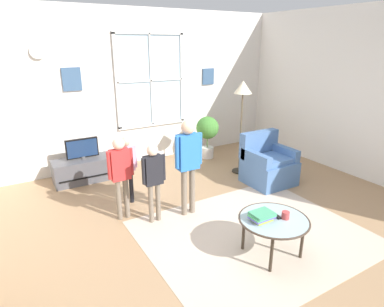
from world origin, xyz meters
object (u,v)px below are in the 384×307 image
Objects in this scene: person_pink_shirt at (126,163)px; potted_plant_by_window at (207,131)px; armchair at (268,165)px; book_stack at (262,216)px; floor_lamp at (243,97)px; tv_stand at (85,170)px; cup at (286,215)px; coffee_table at (274,221)px; remote_near_books at (276,216)px; person_black_shirt at (153,175)px; person_red_shirt at (120,169)px; television at (82,148)px; person_blue_shirt at (188,157)px.

person_pink_shirt is 2.45m from potted_plant_by_window.
armchair reaches higher than book_stack.
floor_lamp is (-0.12, 0.63, 1.11)m from armchair.
tv_stand is 3.65m from cup.
cup is 0.08× the size of person_pink_shirt.
coffee_table is 0.17m from book_stack.
floor_lamp reaches higher than cup.
coffee_table is 2.87× the size of book_stack.
remote_near_books is at bearing -66.16° from tv_stand.
person_black_shirt is (-2.24, -0.21, 0.37)m from armchair.
person_black_shirt reaches higher than armchair.
coffee_table is (1.37, -3.26, 0.23)m from tv_stand.
armchair is 0.82× the size of person_pink_shirt.
person_red_shirt is at bearing 178.02° from armchair.
person_red_shirt is (-1.33, 1.71, 0.24)m from cup.
floor_lamp reaches higher than person_black_shirt.
person_black_shirt is (0.50, -1.90, 0.09)m from television.
book_stack is (1.23, -3.21, -0.10)m from television.
armchair is at bearing 8.25° from person_blue_shirt.
floor_lamp is (1.19, 2.16, 0.97)m from remote_near_books.
person_pink_shirt reaches higher than potted_plant_by_window.
person_black_shirt is (-0.93, 1.33, 0.23)m from remote_near_books.
coffee_table is at bearing -67.19° from tv_stand.
armchair is 0.74× the size of person_red_shirt.
person_red_shirt reaches higher than tv_stand.
person_red_shirt is 1.32× the size of potted_plant_by_window.
person_black_shirt is at bearing -75.24° from television.
television is at bearing 113.85° from remote_near_books.
cup is (0.25, -0.11, -0.01)m from book_stack.
floor_lamp reaches higher than person_red_shirt.
tv_stand is 1.35m from person_pink_shirt.
person_pink_shirt is (-1.11, 2.11, 0.16)m from cup.
person_blue_shirt is 2.45m from potted_plant_by_window.
armchair is 2.02m from remote_near_books.
coffee_table is (-1.37, -1.56, 0.10)m from armchair.
television reaches higher than book_stack.
person_black_shirt reaches higher than person_pink_shirt.
person_red_shirt is 0.86× the size of person_blue_shirt.
armchair is 2.28m from person_black_shirt.
coffee_table is 0.47× the size of floor_lamp.
armchair is at bearing -1.98° from person_red_shirt.
remote_near_books is 2.29m from person_pink_shirt.
television is 0.46× the size of person_red_shirt.
person_black_shirt is (-0.87, 1.35, 0.26)m from coffee_table.
person_pink_shirt is (0.38, -1.21, 0.06)m from television.
tv_stand is 1.21× the size of armchair.
armchair is 0.78× the size of person_black_shirt.
floor_lamp reaches higher than television.
person_black_shirt is 0.53m from person_blue_shirt.
television is 6.21× the size of cup.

